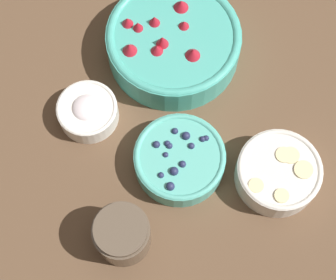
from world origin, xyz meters
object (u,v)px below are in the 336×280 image
Objects in this scene: jar_chocolate at (122,235)px; bowl_strawberries at (173,42)px; bowl_cream at (88,111)px; bowl_blueberries at (180,159)px; bowl_bananas at (278,172)px.

bowl_strawberries is at bearing 140.64° from jar_chocolate.
bowl_cream is at bearing -75.20° from bowl_strawberries.
bowl_blueberries is at bearing -23.57° from bowl_strawberries.
bowl_strawberries reaches higher than bowl_cream.
bowl_cream is 1.16× the size of jar_chocolate.
bowl_blueberries is at bearing -124.87° from bowl_bananas.
bowl_blueberries is 1.10× the size of bowl_bananas.
bowl_cream is at bearing -145.53° from bowl_blueberries.
bowl_bananas is (0.32, 0.05, -0.01)m from bowl_strawberries.
jar_chocolate is at bearing -9.06° from bowl_cream.
bowl_strawberries is at bearing 104.80° from bowl_cream.
jar_chocolate is at bearing -93.84° from bowl_bananas.
bowl_strawberries is at bearing -170.81° from bowl_bananas.
jar_chocolate is (0.25, -0.04, 0.01)m from bowl_cream.
jar_chocolate reaches higher than bowl_cream.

